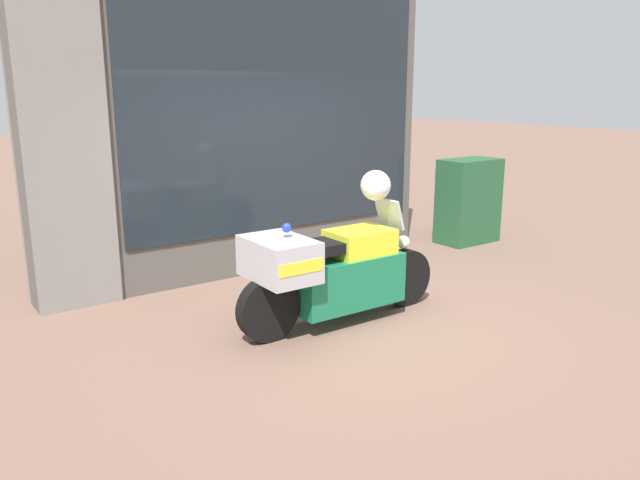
{
  "coord_description": "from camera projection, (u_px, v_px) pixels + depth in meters",
  "views": [
    {
      "loc": [
        -3.79,
        -4.86,
        2.31
      ],
      "look_at": [
        -0.07,
        0.34,
        0.73
      ],
      "focal_mm": 35.0,
      "sensor_mm": 36.0,
      "label": 1
    }
  ],
  "objects": [
    {
      "name": "white_helmet",
      "position": [
        376.0,
        185.0,
        6.23
      ],
      "size": [
        0.31,
        0.31,
        0.31
      ],
      "primitive_type": "sphere",
      "color": "white",
      "rests_on": "paramedic_motorcycle"
    },
    {
      "name": "shop_building",
      "position": [
        218.0,
        107.0,
        7.4
      ],
      "size": [
        5.22,
        0.55,
        4.14
      ],
      "color": "#56514C",
      "rests_on": "ground"
    },
    {
      "name": "ground_plane",
      "position": [
        344.0,
        313.0,
        6.54
      ],
      "size": [
        60.0,
        60.0,
        0.0
      ],
      "primitive_type": "plane",
      "color": "#7A5B4C"
    },
    {
      "name": "utility_cabinet",
      "position": [
        468.0,
        201.0,
        9.41
      ],
      "size": [
        0.92,
        0.53,
        1.27
      ],
      "primitive_type": "cube",
      "color": "#235633",
      "rests_on": "ground"
    },
    {
      "name": "window_display",
      "position": [
        271.0,
        230.0,
        8.23
      ],
      "size": [
        3.91,
        0.3,
        1.98
      ],
      "color": "slate",
      "rests_on": "ground"
    },
    {
      "name": "paramedic_motorcycle",
      "position": [
        330.0,
        271.0,
        6.11
      ],
      "size": [
        2.33,
        0.75,
        1.2
      ],
      "rotation": [
        0.0,
        0.0,
        -0.01
      ],
      "color": "black",
      "rests_on": "ground"
    }
  ]
}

